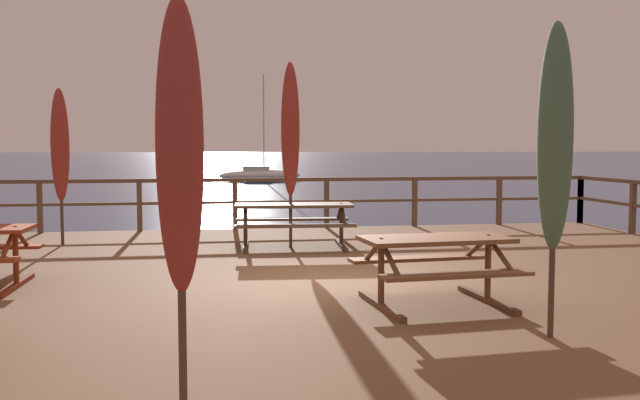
{
  "coord_description": "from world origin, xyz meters",
  "views": [
    {
      "loc": [
        -1.63,
        -9.09,
        2.58
      ],
      "look_at": [
        0.0,
        0.94,
        1.81
      ],
      "focal_mm": 40.2,
      "sensor_mm": 36.0,
      "label": 1
    }
  ],
  "objects_px": {
    "picnic_table_mid_centre": "(294,215)",
    "picnic_table_mid_left": "(436,256)",
    "patio_umbrella_tall_front": "(555,138)",
    "sailboat_distant": "(260,174)",
    "patio_umbrella_tall_back_right": "(180,148)",
    "patio_umbrella_tall_back_left": "(60,146)",
    "patio_umbrella_tall_mid_left": "(290,130)"
  },
  "relations": [
    {
      "from": "picnic_table_mid_centre",
      "to": "patio_umbrella_tall_mid_left",
      "type": "distance_m",
      "value": 1.48
    },
    {
      "from": "picnic_table_mid_left",
      "to": "patio_umbrella_tall_back_left",
      "type": "xyz_separation_m",
      "value": [
        -5.03,
        5.75,
        1.22
      ]
    },
    {
      "from": "picnic_table_mid_centre",
      "to": "patio_umbrella_tall_back_right",
      "type": "distance_m",
      "value": 7.73
    },
    {
      "from": "patio_umbrella_tall_mid_left",
      "to": "patio_umbrella_tall_back_left",
      "type": "xyz_separation_m",
      "value": [
        -3.99,
        0.97,
        -0.27
      ]
    },
    {
      "from": "picnic_table_mid_centre",
      "to": "picnic_table_mid_left",
      "type": "distance_m",
      "value": 4.88
    },
    {
      "from": "picnic_table_mid_centre",
      "to": "patio_umbrella_tall_front",
      "type": "height_order",
      "value": "patio_umbrella_tall_front"
    },
    {
      "from": "picnic_table_mid_centre",
      "to": "patio_umbrella_tall_back_left",
      "type": "relative_size",
      "value": 0.76
    },
    {
      "from": "picnic_table_mid_left",
      "to": "patio_umbrella_tall_front",
      "type": "distance_m",
      "value": 2.04
    },
    {
      "from": "patio_umbrella_tall_back_right",
      "to": "sailboat_distant",
      "type": "distance_m",
      "value": 47.51
    },
    {
      "from": "picnic_table_mid_centre",
      "to": "picnic_table_mid_left",
      "type": "bearing_deg",
      "value": -78.32
    },
    {
      "from": "picnic_table_mid_centre",
      "to": "picnic_table_mid_left",
      "type": "relative_size",
      "value": 1.23
    },
    {
      "from": "patio_umbrella_tall_front",
      "to": "sailboat_distant",
      "type": "relative_size",
      "value": 0.37
    },
    {
      "from": "picnic_table_mid_centre",
      "to": "sailboat_distant",
      "type": "distance_m",
      "value": 39.92
    },
    {
      "from": "picnic_table_mid_left",
      "to": "patio_umbrella_tall_back_left",
      "type": "bearing_deg",
      "value": 131.22
    },
    {
      "from": "picnic_table_mid_centre",
      "to": "patio_umbrella_tall_back_left",
      "type": "height_order",
      "value": "patio_umbrella_tall_back_left"
    },
    {
      "from": "picnic_table_mid_centre",
      "to": "sailboat_distant",
      "type": "bearing_deg",
      "value": 86.43
    },
    {
      "from": "patio_umbrella_tall_back_left",
      "to": "sailboat_distant",
      "type": "relative_size",
      "value": 0.36
    },
    {
      "from": "patio_umbrella_tall_mid_left",
      "to": "patio_umbrella_tall_back_right",
      "type": "distance_m",
      "value": 7.63
    },
    {
      "from": "patio_umbrella_tall_front",
      "to": "sailboat_distant",
      "type": "xyz_separation_m",
      "value": [
        0.87,
        46.05,
        -2.14
      ]
    },
    {
      "from": "patio_umbrella_tall_mid_left",
      "to": "patio_umbrella_tall_back_left",
      "type": "bearing_deg",
      "value": 166.28
    },
    {
      "from": "picnic_table_mid_centre",
      "to": "patio_umbrella_tall_back_right",
      "type": "bearing_deg",
      "value": -102.81
    },
    {
      "from": "patio_umbrella_tall_back_right",
      "to": "patio_umbrella_tall_back_left",
      "type": "relative_size",
      "value": 0.99
    },
    {
      "from": "picnic_table_mid_centre",
      "to": "patio_umbrella_tall_front",
      "type": "distance_m",
      "value": 6.55
    },
    {
      "from": "picnic_table_mid_left",
      "to": "patio_umbrella_tall_back_right",
      "type": "height_order",
      "value": "patio_umbrella_tall_back_right"
    },
    {
      "from": "patio_umbrella_tall_mid_left",
      "to": "patio_umbrella_tall_back_right",
      "type": "xyz_separation_m",
      "value": [
        -1.64,
        -7.44,
        -0.28
      ]
    },
    {
      "from": "picnic_table_mid_centre",
      "to": "picnic_table_mid_left",
      "type": "xyz_separation_m",
      "value": [
        0.99,
        -4.77,
        -0.01
      ]
    },
    {
      "from": "patio_umbrella_tall_front",
      "to": "picnic_table_mid_left",
      "type": "bearing_deg",
      "value": 113.52
    },
    {
      "from": "picnic_table_mid_left",
      "to": "patio_umbrella_tall_mid_left",
      "type": "xyz_separation_m",
      "value": [
        -1.04,
        4.77,
        1.49
      ]
    },
    {
      "from": "picnic_table_mid_centre",
      "to": "patio_umbrella_tall_mid_left",
      "type": "bearing_deg",
      "value": -175.86
    },
    {
      "from": "patio_umbrella_tall_front",
      "to": "picnic_table_mid_centre",
      "type": "bearing_deg",
      "value": 104.57
    },
    {
      "from": "patio_umbrella_tall_back_right",
      "to": "patio_umbrella_tall_back_left",
      "type": "xyz_separation_m",
      "value": [
        -2.35,
        8.42,
        0.02
      ]
    },
    {
      "from": "picnic_table_mid_left",
      "to": "patio_umbrella_tall_front",
      "type": "height_order",
      "value": "patio_umbrella_tall_front"
    }
  ]
}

